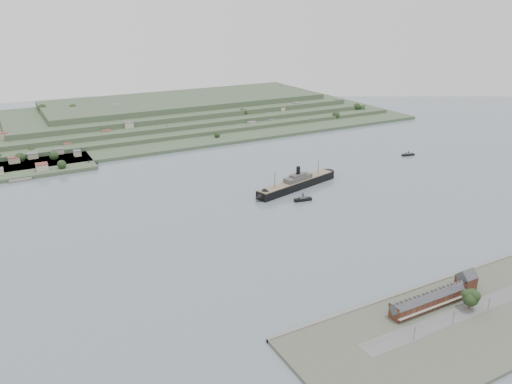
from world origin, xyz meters
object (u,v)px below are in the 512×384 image
terrace_row (428,300)px  steamship (295,184)px  tugboat (303,199)px  fig_tree (472,297)px  gabled_building (466,280)px

terrace_row → steamship: (43.60, 216.11, -1.87)m
tugboat → fig_tree: size_ratio=1.30×
terrace_row → gabled_building: (37.50, 4.02, 1.34)m
gabled_building → fig_tree: size_ratio=1.05×
gabled_building → terrace_row: bearing=-173.9°
gabled_building → tugboat: bearing=91.4°
steamship → fig_tree: (-22.76, -229.62, 5.19)m
steamship → fig_tree: size_ratio=8.26×
terrace_row → steamship: 220.47m
gabled_building → tugboat: gabled_building is taller
gabled_building → tugboat: 181.42m
gabled_building → steamship: (6.10, 212.09, -3.21)m
gabled_building → steamship: bearing=88.4°
tugboat → fig_tree: 199.36m
gabled_building → steamship: steamship is taller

